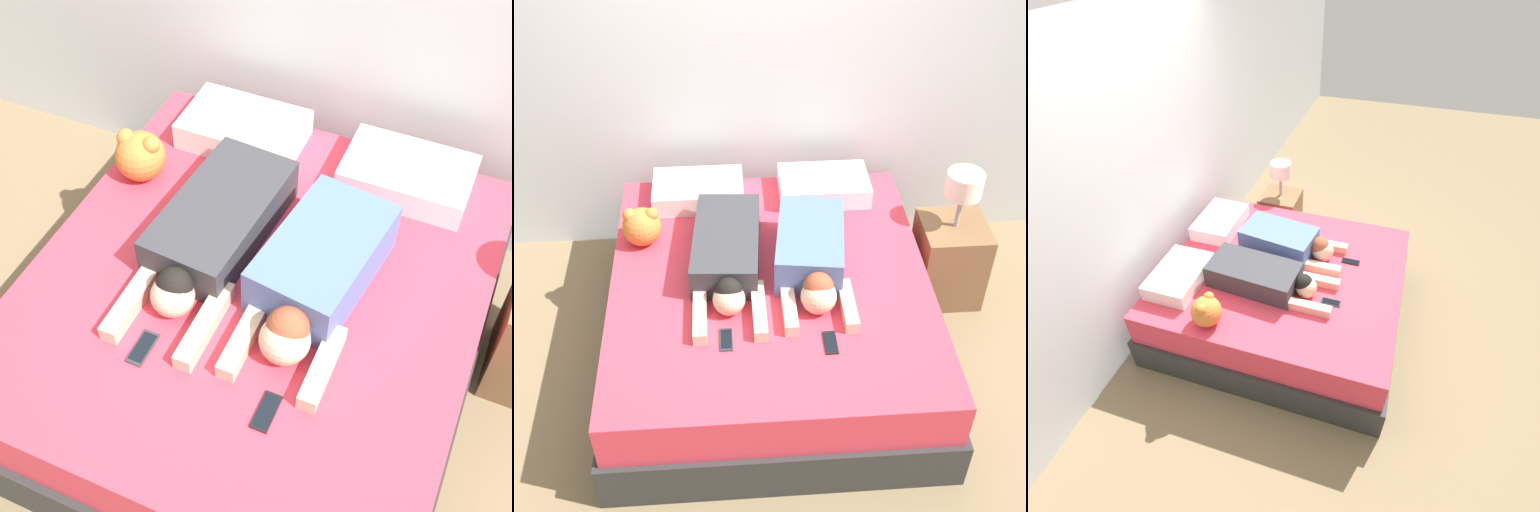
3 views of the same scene
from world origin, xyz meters
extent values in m
plane|color=#7F6B4C|center=(0.00, 0.00, 0.00)|extent=(12.00, 12.00, 0.00)
cube|color=#2D2D2D|center=(0.00, 0.00, 0.15)|extent=(1.82, 2.01, 0.30)
cube|color=#DB384C|center=(0.00, 0.00, 0.44)|extent=(1.76, 1.95, 0.28)
cube|color=white|center=(-0.40, 0.76, 0.64)|extent=(0.56, 0.37, 0.13)
cube|color=white|center=(0.40, 0.76, 0.64)|extent=(0.56, 0.37, 0.13)
cube|color=#333338|center=(-0.23, 0.18, 0.67)|extent=(0.41, 0.74, 0.19)
sphere|color=beige|center=(-0.23, -0.25, 0.66)|extent=(0.17, 0.17, 0.17)
sphere|color=black|center=(-0.23, -0.23, 0.70)|extent=(0.15, 0.15, 0.15)
cube|color=beige|center=(-0.38, -0.30, 0.61)|extent=(0.07, 0.39, 0.07)
cube|color=beige|center=(-0.08, -0.30, 0.61)|extent=(0.07, 0.39, 0.07)
cube|color=#4C66A5|center=(0.23, 0.12, 0.69)|extent=(0.44, 0.67, 0.23)
sphere|color=beige|center=(0.23, -0.28, 0.67)|extent=(0.19, 0.19, 0.19)
sphere|color=#99472D|center=(0.23, -0.25, 0.71)|extent=(0.16, 0.16, 0.16)
cube|color=beige|center=(0.08, -0.29, 0.61)|extent=(0.07, 0.34, 0.07)
cube|color=beige|center=(0.39, -0.29, 0.61)|extent=(0.07, 0.34, 0.07)
cube|color=#2D2D33|center=(-0.25, -0.46, 0.58)|extent=(0.06, 0.15, 0.01)
cube|color=black|center=(-0.25, -0.46, 0.58)|extent=(0.05, 0.13, 0.00)
cube|color=black|center=(0.27, -0.52, 0.58)|extent=(0.06, 0.15, 0.01)
cube|color=black|center=(0.27, -0.52, 0.58)|extent=(0.05, 0.13, 0.00)
sphere|color=orange|center=(-0.71, 0.36, 0.69)|extent=(0.23, 0.23, 0.23)
sphere|color=orange|center=(-0.78, 0.36, 0.77)|extent=(0.08, 0.08, 0.08)
sphere|color=orange|center=(-0.65, 0.36, 0.77)|extent=(0.08, 0.08, 0.08)
camera|label=1|loc=(0.71, -1.62, 2.79)|focal=50.00mm
camera|label=2|loc=(-0.21, -2.93, 3.21)|focal=50.00mm
camera|label=3|loc=(-2.38, -0.76, 2.85)|focal=28.00mm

